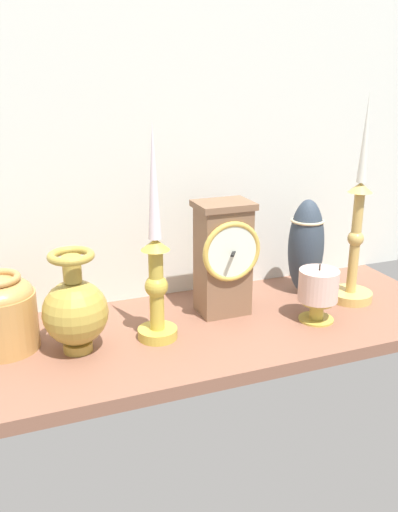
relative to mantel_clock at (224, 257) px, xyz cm
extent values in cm
cube|color=brown|center=(-5.93, -4.46, -12.75)|extent=(100.00, 36.00, 2.40)
cube|color=silver|center=(-5.93, 14.04, 20.95)|extent=(120.00, 2.00, 65.00)
cube|color=brown|center=(0.00, 0.42, -0.99)|extent=(9.51, 7.41, 21.11)
cube|color=brown|center=(0.00, 0.42, 10.16)|extent=(10.65, 8.29, 1.20)
torus|color=gold|center=(0.00, -3.68, 2.21)|extent=(11.61, 1.06, 11.61)
cylinder|color=white|center=(0.00, -3.78, 2.21)|extent=(9.71, 0.40, 9.71)
cube|color=black|center=(0.00, -4.08, 2.21)|extent=(2.52, 3.43, 0.30)
cylinder|color=gold|center=(-15.32, -5.86, -10.65)|extent=(7.12, 7.12, 1.80)
cylinder|color=gold|center=(-15.32, -5.86, -2.36)|extent=(2.57, 2.57, 14.79)
sphere|color=gold|center=(-15.32, -5.86, -1.62)|extent=(4.11, 4.11, 4.11)
cone|color=gold|center=(-15.32, -5.86, 6.04)|extent=(4.99, 4.99, 2.00)
cone|color=white|center=(-15.32, -5.86, 16.81)|extent=(2.30, 2.30, 19.55)
cylinder|color=tan|center=(27.43, -3.80, -10.65)|extent=(8.97, 8.97, 1.80)
cylinder|color=tan|center=(27.43, -3.80, 0.77)|extent=(2.06, 2.06, 21.05)
sphere|color=tan|center=(27.43, -3.80, 1.82)|extent=(3.29, 3.29, 3.29)
cone|color=tan|center=(27.43, -3.80, 12.30)|extent=(4.84, 4.84, 2.00)
cone|color=silver|center=(27.43, -3.80, 21.90)|extent=(1.95, 1.95, 17.22)
cylinder|color=#AD923C|center=(-29.44, -5.54, -10.75)|extent=(4.98, 4.98, 1.60)
sphere|color=#AD923C|center=(-29.44, -5.54, -4.42)|extent=(11.06, 11.06, 11.06)
cylinder|color=#AD923C|center=(-29.44, -5.54, 3.34)|extent=(3.10, 3.10, 4.46)
torus|color=#AD923C|center=(-29.44, -5.54, 5.57)|extent=(7.68, 7.68, 1.39)
cylinder|color=#BA8648|center=(-41.07, -0.09, -6.52)|extent=(11.88, 11.88, 10.06)
cylinder|color=gold|center=(15.27, -9.85, -9.65)|extent=(2.67, 2.67, 3.81)
cylinder|color=gold|center=(15.27, -9.85, -11.15)|extent=(6.68, 6.68, 0.80)
cylinder|color=gold|center=(15.27, -9.85, -7.74)|extent=(6.01, 6.01, 0.60)
cylinder|color=beige|center=(15.27, -9.85, -4.36)|extent=(7.58, 7.58, 5.97)
cylinder|color=black|center=(15.27, -9.85, -0.78)|extent=(0.30, 0.30, 1.20)
ellipsoid|color=#303C4B|center=(20.50, 3.43, -1.32)|extent=(7.54, 7.54, 20.45)
torus|color=#CCB78C|center=(20.50, 3.43, 4.40)|extent=(7.01, 7.01, 0.60)
camera|label=1|loc=(-40.14, -90.67, 33.73)|focal=38.21mm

